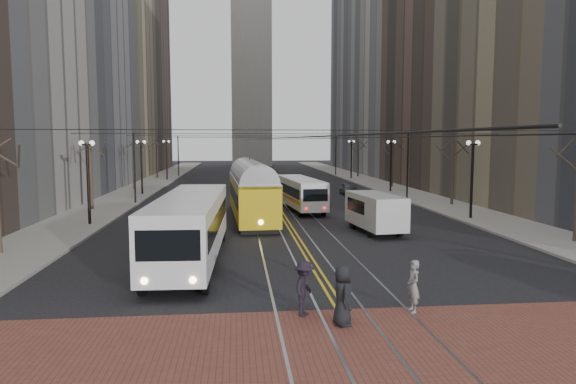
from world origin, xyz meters
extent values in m
plane|color=black|center=(0.00, 0.00, 0.00)|extent=(260.00, 260.00, 0.00)
cube|color=gray|center=(-15.00, 45.00, 0.07)|extent=(5.00, 140.00, 0.15)
cube|color=gray|center=(15.00, 45.00, 0.07)|extent=(5.00, 140.00, 0.15)
cube|color=brown|center=(0.00, -4.00, 0.01)|extent=(25.00, 6.00, 0.01)
cube|color=gray|center=(0.00, 45.00, 0.00)|extent=(4.80, 130.00, 0.02)
cube|color=gold|center=(0.00, 45.00, 0.01)|extent=(0.42, 130.00, 0.01)
cube|color=slate|center=(-25.50, 46.00, 17.00)|extent=(16.00, 20.00, 34.00)
cube|color=gray|center=(-27.50, 66.00, 26.00)|extent=(20.00, 20.00, 52.00)
cube|color=brown|center=(-25.50, 86.00, 20.00)|extent=(16.00, 20.00, 40.00)
cube|color=brown|center=(25.50, 46.00, 17.00)|extent=(16.00, 20.00, 34.00)
cube|color=#99968F|center=(27.50, 66.00, 26.00)|extent=(20.00, 20.00, 52.00)
cube|color=slate|center=(25.50, 86.00, 20.00)|extent=(16.00, 20.00, 40.00)
cube|color=#B2AFA5|center=(0.00, 102.00, 28.00)|extent=(9.00, 9.00, 56.00)
cylinder|color=black|center=(-13.70, 18.00, 2.80)|extent=(0.20, 0.20, 5.60)
cylinder|color=black|center=(-13.70, 38.00, 2.80)|extent=(0.20, 0.20, 5.60)
cylinder|color=black|center=(-13.70, 58.00, 2.80)|extent=(0.20, 0.20, 5.60)
cylinder|color=black|center=(13.70, 18.00, 2.80)|extent=(0.20, 0.20, 5.60)
cylinder|color=black|center=(13.70, 38.00, 2.80)|extent=(0.20, 0.20, 5.60)
cylinder|color=black|center=(13.70, 58.00, 2.80)|extent=(0.20, 0.20, 5.60)
cylinder|color=#382D23|center=(-15.70, 26.00, 2.80)|extent=(0.28, 0.28, 5.60)
cylinder|color=#382D23|center=(-15.70, 44.00, 2.80)|extent=(0.28, 0.28, 5.60)
cylinder|color=#382D23|center=(-15.70, 62.00, 2.80)|extent=(0.28, 0.28, 5.60)
cylinder|color=#382D23|center=(15.70, 26.00, 2.80)|extent=(0.28, 0.28, 5.60)
cylinder|color=#382D23|center=(15.70, 44.00, 2.80)|extent=(0.28, 0.28, 5.60)
cylinder|color=#382D23|center=(15.70, 62.00, 2.80)|extent=(0.28, 0.28, 5.60)
cylinder|color=black|center=(-1.50, 45.00, 6.00)|extent=(0.03, 120.00, 0.03)
cylinder|color=black|center=(1.50, 45.00, 6.00)|extent=(0.03, 120.00, 0.03)
cylinder|color=black|center=(-12.90, 30.00, 3.30)|extent=(0.16, 0.16, 6.60)
cylinder|color=black|center=(-12.90, 66.00, 3.30)|extent=(0.16, 0.16, 6.60)
cylinder|color=black|center=(12.90, 30.00, 3.30)|extent=(0.16, 0.16, 6.60)
cylinder|color=black|center=(12.90, 66.00, 3.30)|extent=(0.16, 0.16, 6.60)
cube|color=silver|center=(-5.82, 6.63, 1.62)|extent=(3.16, 13.03, 3.23)
cube|color=gold|center=(-2.50, 20.03, 1.69)|extent=(3.39, 14.46, 3.38)
cube|color=silver|center=(1.80, 24.81, 1.34)|extent=(3.22, 10.41, 2.67)
cube|color=#BCBCBC|center=(5.20, 13.52, 1.24)|extent=(2.79, 5.80, 2.47)
imported|color=#404248|center=(8.47, 35.98, 0.68)|extent=(1.73, 4.03, 1.36)
imported|color=#B8BBC0|center=(4.51, 39.64, 0.77)|extent=(2.13, 4.81, 1.54)
imported|color=black|center=(-0.28, -2.51, 0.98)|extent=(0.72, 1.01, 1.94)
imported|color=gray|center=(2.41, -1.50, 0.91)|extent=(0.46, 0.68, 1.81)
imported|color=black|center=(-1.37, -1.50, 0.95)|extent=(1.12, 1.39, 1.87)
camera|label=1|loc=(-3.59, -18.15, 5.91)|focal=32.00mm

